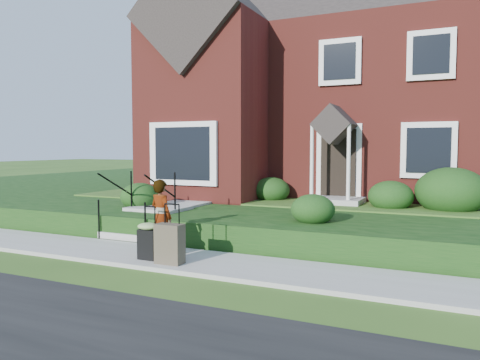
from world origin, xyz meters
The scene contains 10 objects.
ground centered at (0.00, 0.00, 0.00)m, with size 120.00×120.00×0.00m, color #2D5119.
sidewalk centered at (0.00, 0.00, 0.04)m, with size 60.00×1.60×0.08m, color #9E9B93.
terrace centered at (4.00, 10.90, 0.30)m, with size 44.00×20.00×0.60m, color black.
walkway centered at (-2.50, 5.00, 0.63)m, with size 1.20×6.00×0.06m, color #9E9B93.
main_house centered at (-0.21, 9.61, 5.26)m, with size 10.40×10.20×9.40m.
front_steps centered at (-2.50, 1.84, 0.47)m, with size 1.40×2.02×1.50m.
foundation_shrubs centered at (0.69, 4.89, 1.10)m, with size 10.11×4.52×1.21m.
woman centered at (-0.92, 0.11, 0.82)m, with size 0.54×0.35×1.48m, color #999999.
suitcase_black centered at (-0.90, -0.35, 0.47)m, with size 0.42×0.35×1.00m.
suitcase_olive centered at (-0.36, -0.44, 0.44)m, with size 0.50×0.29×1.08m.
Camera 1 is at (4.29, -7.46, 2.18)m, focal length 35.00 mm.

